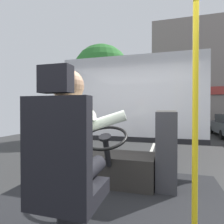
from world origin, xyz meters
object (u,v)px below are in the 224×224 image
Objects in this scene: bus_driver at (71,140)px; steering_console at (114,167)px; driver_seat at (64,175)px; handrail_pole at (195,101)px; parked_car_green at (218,120)px; fare_box at (166,151)px.

bus_driver is 1.37m from steering_console.
handrail_pole reaches higher than driver_seat.
bus_driver is at bearing 90.00° from driver_seat.
parked_car_green is at bearing 76.75° from handrail_pole.
bus_driver reaches higher than fare_box.
driver_seat is 0.25m from bus_driver.
handrail_pole is at bearing 22.99° from driver_seat.
bus_driver is 0.40× the size of handrail_pole.
bus_driver is at bearing -90.00° from steering_console.
fare_box reaches higher than steering_console.
bus_driver is 0.20× the size of parked_car_green.
parked_car_green is (4.88, 17.24, -0.46)m from driver_seat.
bus_driver is (0.00, 0.10, 0.23)m from driver_seat.
bus_driver is at bearing -120.77° from fare_box.
handrail_pole is 17.35m from parked_car_green.
driver_seat reaches higher than steering_console.
fare_box is (0.69, 1.26, -0.05)m from driver_seat.
steering_console is at bearing 173.20° from fare_box.
bus_driver reaches higher than driver_seat.
bus_driver is at bearing -105.89° from parked_car_green.
bus_driver is 17.84m from parked_car_green.
bus_driver is 1.38m from fare_box.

